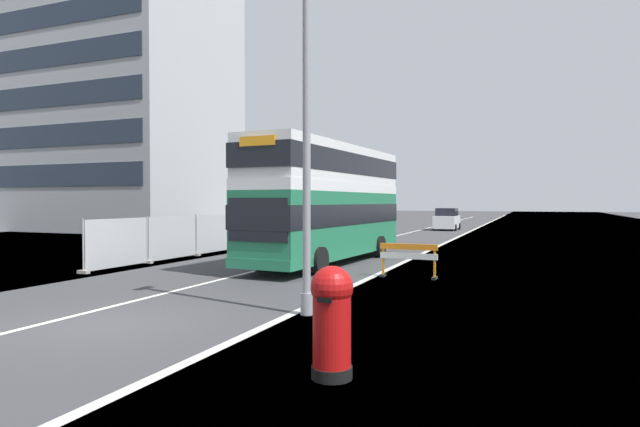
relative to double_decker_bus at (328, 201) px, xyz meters
name	(u,v)px	position (x,y,z in m)	size (l,w,h in m)	color
ground	(130,328)	(0.24, -12.09, -2.67)	(140.00, 280.00, 0.10)	#38383A
double_decker_bus	(328,201)	(0.00, 0.00, 0.00)	(3.20, 11.35, 4.93)	#1E6B47
lamppost_foreground	(307,147)	(3.25, -9.73, 1.21)	(0.29, 0.70, 8.14)	gray
red_pillar_postbox	(332,317)	(5.34, -13.58, -1.71)	(0.63, 0.63, 1.66)	black
roadworks_barrier	(408,256)	(4.11, -3.04, -1.87)	(1.97, 0.47, 1.16)	orange
construction_site_fence	(263,229)	(-6.97, 7.17, -1.67)	(0.44, 27.40, 1.99)	#A8AAAD
car_oncoming_near	(360,221)	(-5.00, 19.97, -1.56)	(2.09, 3.83, 2.26)	silver
car_receding_mid	(447,220)	(0.67, 28.19, -1.68)	(2.08, 4.11, 2.00)	silver
bare_tree_far_verge_near	(276,202)	(-13.26, 21.21, -0.06)	(2.93, 1.69, 4.85)	#4C3D2D
bare_tree_far_verge_mid	(340,205)	(-13.97, 39.93, -0.41)	(2.59, 2.76, 3.94)	#4C3D2D
backdrop_office_block	(109,108)	(-29.61, 18.38, 8.87)	(21.49, 14.19, 22.97)	#9EA0A3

